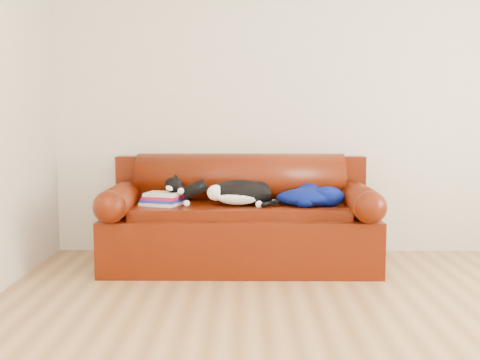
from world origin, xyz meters
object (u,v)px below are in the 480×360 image
object	(u,v)px
sofa_base	(240,236)
cat	(239,193)
blanket	(309,196)
book_stack	(162,199)

from	to	relation	value
sofa_base	cat	size ratio (longest dim) A/B	3.01
sofa_base	cat	bearing A→B (deg)	-94.55
sofa_base	cat	world-z (taller)	cat
blanket	sofa_base	bearing A→B (deg)	173.02
sofa_base	book_stack	distance (m)	0.69
cat	blanket	xyz separation A→B (m)	(0.54, 0.04, -0.03)
sofa_base	blanket	world-z (taller)	blanket
sofa_base	blanket	distance (m)	0.63
book_stack	cat	bearing A→B (deg)	-1.14
book_stack	cat	world-z (taller)	cat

